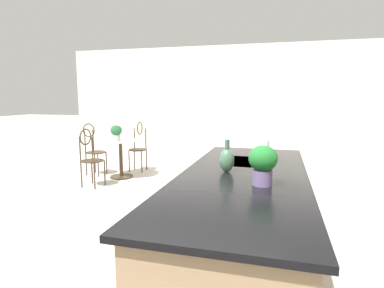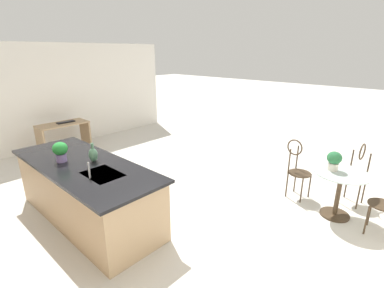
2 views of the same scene
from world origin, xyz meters
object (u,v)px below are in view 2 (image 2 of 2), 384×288
at_px(bistro_table, 339,190).
at_px(potted_plant_counter_near, 60,151).
at_px(keyboard, 66,122).
at_px(potted_plant_on_table, 334,160).
at_px(chair_by_island, 297,166).
at_px(chair_near_window, 357,171).
at_px(vase_on_counter, 93,154).
at_px(writing_desk, 64,132).

bearing_deg(bistro_table, potted_plant_counter_near, 42.47).
bearing_deg(keyboard, potted_plant_on_table, -166.62).
relative_size(chair_by_island, keyboard, 2.37).
height_order(bistro_table, potted_plant_counter_near, potted_plant_counter_near).
bearing_deg(keyboard, chair_by_island, -163.41).
distance_m(bistro_table, chair_near_window, 0.67).
distance_m(bistro_table, vase_on_counter, 3.79).
height_order(writing_desk, potted_plant_counter_near, potted_plant_counter_near).
bearing_deg(writing_desk, chair_near_window, -160.71).
distance_m(chair_by_island, keyboard, 5.67).
bearing_deg(bistro_table, chair_near_window, -96.48).
relative_size(bistro_table, keyboard, 1.82).
distance_m(chair_near_window, keyboard, 6.60).
bearing_deg(potted_plant_counter_near, chair_near_window, -132.33).
distance_m(chair_by_island, vase_on_counter, 3.40).
relative_size(bistro_table, vase_on_counter, 2.78).
bearing_deg(bistro_table, keyboard, 13.06).
bearing_deg(vase_on_counter, chair_by_island, -126.62).
height_order(keyboard, vase_on_counter, vase_on_counter).
relative_size(potted_plant_on_table, potted_plant_counter_near, 1.00).
xyz_separation_m(keyboard, potted_plant_counter_near, (-3.07, 1.41, 0.34)).
distance_m(chair_near_window, potted_plant_on_table, 0.76).
height_order(chair_near_window, potted_plant_on_table, same).
xyz_separation_m(potted_plant_on_table, vase_on_counter, (2.62, 2.53, 0.12)).
xyz_separation_m(chair_near_window, writing_desk, (6.24, 2.18, -0.06)).
height_order(potted_plant_counter_near, vase_on_counter, potted_plant_counter_near).
distance_m(bistro_table, potted_plant_on_table, 0.49).
bearing_deg(potted_plant_on_table, writing_desk, 14.32).
relative_size(chair_near_window, potted_plant_counter_near, 3.45).
bearing_deg(chair_near_window, vase_on_counter, 48.20).
xyz_separation_m(bistro_table, keyboard, (6.18, 1.43, 0.31)).
bearing_deg(writing_desk, bistro_table, -166.02).
bearing_deg(vase_on_counter, potted_plant_counter_near, 42.96).
height_order(writing_desk, vase_on_counter, vase_on_counter).
bearing_deg(vase_on_counter, writing_desk, -16.22).
bearing_deg(potted_plant_counter_near, potted_plant_on_table, -136.18).
height_order(chair_by_island, vase_on_counter, vase_on_counter).
distance_m(chair_by_island, potted_plant_counter_near, 3.88).
relative_size(chair_by_island, potted_plant_on_table, 3.46).
distance_m(keyboard, potted_plant_counter_near, 3.40).
bearing_deg(bistro_table, vase_on_counter, 42.41).
xyz_separation_m(writing_desk, potted_plant_on_table, (-6.02, -1.54, 0.40)).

